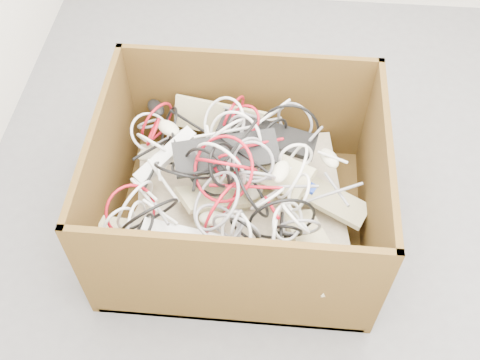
# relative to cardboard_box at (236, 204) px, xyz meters

# --- Properties ---
(ground) EXTENTS (3.00, 3.00, 0.00)m
(ground) POSITION_rel_cardboard_box_xyz_m (0.30, 0.17, -0.16)
(ground) COLOR #555457
(ground) RESTS_ON ground
(cardboard_box) EXTENTS (1.09, 0.91, 0.60)m
(cardboard_box) POSITION_rel_cardboard_box_xyz_m (0.00, 0.00, 0.00)
(cardboard_box) COLOR #402D10
(cardboard_box) RESTS_ON ground
(keyboard_pile) EXTENTS (1.08, 0.86, 0.35)m
(keyboard_pile) POSITION_rel_cardboard_box_xyz_m (0.03, 0.01, 0.12)
(keyboard_pile) COLOR beige
(keyboard_pile) RESTS_ON cardboard_box
(mice_scatter) EXTENTS (0.86, 0.84, 0.21)m
(mice_scatter) POSITION_rel_cardboard_box_xyz_m (-0.05, 0.02, 0.19)
(mice_scatter) COLOR beige
(mice_scatter) RESTS_ON keyboard_pile
(power_strip_left) EXTENTS (0.23, 0.25, 0.12)m
(power_strip_left) POSITION_rel_cardboard_box_xyz_m (-0.28, 0.05, 0.22)
(power_strip_left) COLOR silver
(power_strip_left) RESTS_ON keyboard_pile
(power_strip_right) EXTENTS (0.31, 0.09, 0.10)m
(power_strip_right) POSITION_rel_cardboard_box_xyz_m (-0.17, -0.27, 0.16)
(power_strip_right) COLOR silver
(power_strip_right) RESTS_ON keyboard_pile
(vga_plug) EXTENTS (0.06, 0.06, 0.03)m
(vga_plug) POSITION_rel_cardboard_box_xyz_m (0.29, -0.02, 0.18)
(vga_plug) COLOR #0D2FC7
(vga_plug) RESTS_ON keyboard_pile
(cable_tangle) EXTENTS (0.97, 0.82, 0.43)m
(cable_tangle) POSITION_rel_cardboard_box_xyz_m (-0.05, -0.04, 0.24)
(cable_tangle) COLOR gray
(cable_tangle) RESTS_ON keyboard_pile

